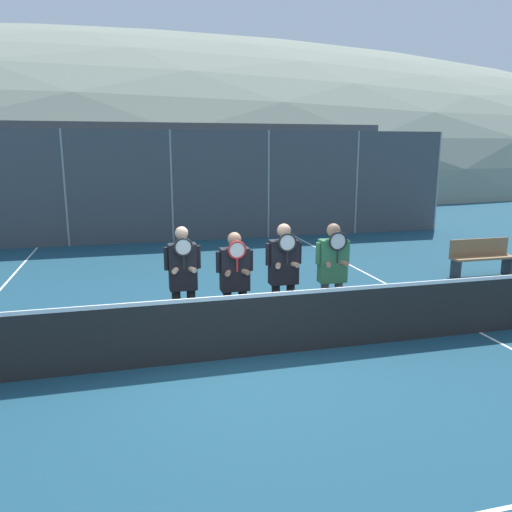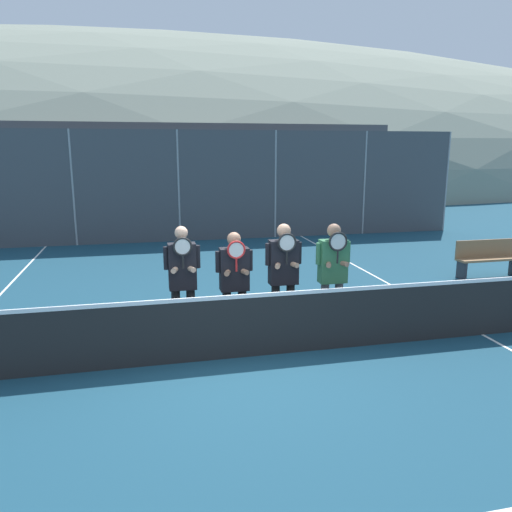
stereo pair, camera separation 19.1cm
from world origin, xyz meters
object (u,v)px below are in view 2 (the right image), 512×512
object	(u,v)px
car_far_left	(41,206)
car_left_of_center	(188,203)
player_rightmost	(333,270)
car_center	(318,201)
player_center_left	(234,278)
player_leftmost	(183,277)
bench_courtside	(488,257)
player_center_right	(283,271)

from	to	relation	value
car_far_left	car_left_of_center	distance (m)	5.05
player_rightmost	car_center	distance (m)	12.18
player_center_left	car_center	bearing A→B (deg)	64.54
car_center	car_far_left	bearing A→B (deg)	-178.82
player_center_left	car_far_left	xyz separation A→B (m)	(-4.68, 11.27, -0.05)
player_leftmost	car_left_of_center	bearing A→B (deg)	84.22
car_left_of_center	bench_courtside	xyz separation A→B (m)	(6.02, -8.68, -0.48)
car_far_left	car_center	bearing A→B (deg)	1.18
player_rightmost	car_far_left	bearing A→B (deg)	118.80
player_leftmost	player_center_right	xyz separation A→B (m)	(1.53, -0.04, 0.02)
car_center	player_center_left	bearing A→B (deg)	-115.46
car_far_left	player_center_left	bearing A→B (deg)	-67.46
player_leftmost	player_center_left	bearing A→B (deg)	-4.10
player_center_right	player_rightmost	distance (m)	0.78
player_center_right	bench_courtside	xyz separation A→B (m)	(5.62, 2.57, -0.61)
player_center_right	car_far_left	world-z (taller)	car_far_left
car_left_of_center	bench_courtside	bearing A→B (deg)	-55.23
player_center_left	car_center	distance (m)	12.72
player_leftmost	car_far_left	xyz separation A→B (m)	(-3.91, 11.22, -0.09)
car_left_of_center	player_leftmost	bearing A→B (deg)	-95.78
player_leftmost	bench_courtside	bearing A→B (deg)	19.46
car_center	player_leftmost	bearing A→B (deg)	-118.61
player_center_left	car_left_of_center	world-z (taller)	car_left_of_center
player_leftmost	player_rightmost	size ratio (longest dim) A/B	1.01
player_center_right	car_far_left	size ratio (longest dim) A/B	0.43
player_rightmost	car_left_of_center	world-z (taller)	car_left_of_center
player_center_right	car_center	distance (m)	12.40
player_leftmost	car_far_left	size ratio (longest dim) A/B	0.43
player_leftmost	player_center_right	size ratio (longest dim) A/B	1.01
player_leftmost	car_left_of_center	world-z (taller)	car_left_of_center
player_leftmost	car_left_of_center	distance (m)	11.26
player_center_left	car_far_left	world-z (taller)	car_far_left
player_center_right	car_center	xyz separation A→B (m)	(4.70, 11.47, -0.18)
player_center_left	player_rightmost	distance (m)	1.55
player_leftmost	bench_courtside	distance (m)	7.61
player_leftmost	car_left_of_center	size ratio (longest dim) A/B	0.43
player_center_right	car_far_left	distance (m)	12.51
car_far_left	player_rightmost	bearing A→B (deg)	-61.20
player_center_right	player_rightmost	world-z (taller)	player_center_right
player_center_left	player_center_right	xyz separation A→B (m)	(0.77, 0.01, 0.06)
player_center_right	bench_courtside	world-z (taller)	player_center_right
player_rightmost	bench_courtside	world-z (taller)	player_rightmost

